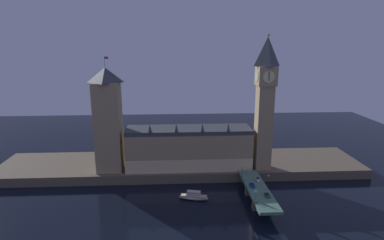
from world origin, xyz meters
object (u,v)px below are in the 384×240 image
(car_southbound_trail, at_px, (258,179))
(street_lamp_mid, at_px, (268,180))
(pedestrian_far_rail, at_px, (245,180))
(clock_tower, at_px, (265,100))
(car_southbound_lead, at_px, (267,195))
(street_lamp_near, at_px, (256,195))
(car_northbound_lead, at_px, (252,185))
(victoria_tower, at_px, (108,120))
(pedestrian_near_rail, at_px, (257,202))
(boat_upstream, at_px, (194,196))
(street_lamp_far, at_px, (242,169))

(car_southbound_trail, bearing_deg, street_lamp_mid, -73.95)
(street_lamp_mid, bearing_deg, pedestrian_far_rail, 137.56)
(clock_tower, height_order, street_lamp_mid, clock_tower)
(car_southbound_lead, relative_size, street_lamp_near, 0.68)
(car_northbound_lead, bearing_deg, victoria_tower, 157.77)
(car_northbound_lead, height_order, car_southbound_lead, car_northbound_lead)
(victoria_tower, xyz_separation_m, car_northbound_lead, (75.78, -30.98, -27.24))
(victoria_tower, height_order, pedestrian_near_rail, victoria_tower)
(victoria_tower, bearing_deg, car_southbound_trail, -16.77)
(car_southbound_lead, xyz_separation_m, street_lamp_near, (-7.25, -6.45, 3.26))
(car_southbound_lead, bearing_deg, pedestrian_far_rail, 111.95)
(victoria_tower, distance_m, car_southbound_trail, 88.22)
(car_northbound_lead, relative_size, boat_upstream, 0.27)
(car_northbound_lead, height_order, pedestrian_far_rail, pedestrian_far_rail)
(car_southbound_trail, distance_m, street_lamp_near, 25.31)
(clock_tower, xyz_separation_m, street_lamp_far, (-15.08, -16.14, -34.87))
(pedestrian_near_rail, bearing_deg, street_lamp_near, 111.34)
(car_southbound_lead, xyz_separation_m, street_lamp_mid, (2.68, 8.27, 3.84))
(car_southbound_trail, distance_m, boat_upstream, 34.83)
(clock_tower, relative_size, car_southbound_lead, 18.22)
(car_southbound_trail, relative_size, street_lamp_mid, 0.63)
(car_southbound_lead, distance_m, street_lamp_near, 10.23)
(clock_tower, xyz_separation_m, car_northbound_lead, (-12.40, -28.29, -38.35))
(victoria_tower, distance_m, pedestrian_far_rail, 82.14)
(street_lamp_near, bearing_deg, street_lamp_far, 90.00)
(street_lamp_near, bearing_deg, street_lamp_mid, 56.00)
(victoria_tower, relative_size, pedestrian_near_rail, 36.02)
(car_southbound_trail, xyz_separation_m, pedestrian_far_rail, (-6.85, -0.61, 0.25))
(car_northbound_lead, xyz_separation_m, boat_upstream, (-29.30, 1.36, -6.12))
(victoria_tower, height_order, street_lamp_mid, victoria_tower)
(victoria_tower, bearing_deg, clock_tower, -1.75)
(car_southbound_trail, bearing_deg, victoria_tower, 163.23)
(car_southbound_lead, distance_m, pedestrian_far_rail, 18.32)
(car_southbound_lead, height_order, pedestrian_near_rail, pedestrian_near_rail)
(car_southbound_lead, bearing_deg, car_northbound_lead, 112.84)
(street_lamp_far, bearing_deg, victoria_tower, 165.56)
(car_southbound_trail, xyz_separation_m, street_lamp_near, (-7.25, -24.04, 3.14))
(pedestrian_far_rail, xyz_separation_m, street_lamp_near, (-0.40, -23.44, 2.89))
(pedestrian_far_rail, bearing_deg, car_southbound_lead, -68.05)
(street_lamp_mid, bearing_deg, pedestrian_near_rail, -121.19)
(street_lamp_far, bearing_deg, street_lamp_mid, -56.00)
(clock_tower, xyz_separation_m, car_southbound_lead, (-7.83, -39.13, -38.46))
(street_lamp_far, bearing_deg, pedestrian_near_rail, -89.25)
(car_southbound_lead, relative_size, pedestrian_near_rail, 2.34)
(car_southbound_lead, height_order, pedestrian_far_rail, pedestrian_far_rail)
(pedestrian_far_rail, relative_size, boat_upstream, 0.12)
(street_lamp_far, bearing_deg, car_southbound_trail, -36.67)
(victoria_tower, bearing_deg, pedestrian_near_rail, -33.85)
(car_southbound_trail, height_order, boat_upstream, car_southbound_trail)
(car_southbound_trail, xyz_separation_m, pedestrian_near_rail, (-6.85, -25.07, 0.22))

